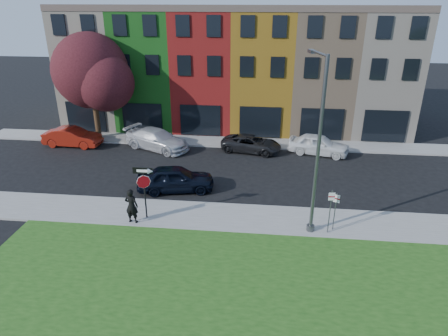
# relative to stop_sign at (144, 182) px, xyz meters

# --- Properties ---
(ground) EXTENTS (120.00, 120.00, 0.00)m
(ground) POSITION_rel_stop_sign_xyz_m (5.74, -2.44, -2.21)
(ground) COLOR black
(ground) RESTS_ON ground
(sidewalk_near) EXTENTS (40.00, 3.00, 0.12)m
(sidewalk_near) POSITION_rel_stop_sign_xyz_m (7.74, 0.56, -2.15)
(sidewalk_near) COLOR gray
(sidewalk_near) RESTS_ON ground
(sidewalk_far) EXTENTS (40.00, 2.40, 0.12)m
(sidewalk_far) POSITION_rel_stop_sign_xyz_m (2.74, 12.56, -2.15)
(sidewalk_far) COLOR gray
(sidewalk_far) RESTS_ON ground
(rowhouse_block) EXTENTS (30.00, 10.12, 10.00)m
(rowhouse_block) POSITION_rel_stop_sign_xyz_m (3.24, 18.74, 2.78)
(rowhouse_block) COLOR beige
(rowhouse_block) RESTS_ON ground
(stop_sign) EXTENTS (1.05, 0.11, 2.94)m
(stop_sign) POSITION_rel_stop_sign_xyz_m (0.00, 0.00, 0.00)
(stop_sign) COLOR black
(stop_sign) RESTS_ON sidewalk_near
(man) EXTENTS (0.80, 0.61, 1.93)m
(man) POSITION_rel_stop_sign_xyz_m (-0.59, -0.54, -1.13)
(man) COLOR black
(man) RESTS_ON sidewalk_near
(sedan_near) EXTENTS (3.61, 5.37, 1.59)m
(sedan_near) POSITION_rel_stop_sign_xyz_m (0.83, 3.61, -1.42)
(sedan_near) COLOR black
(sedan_near) RESTS_ON ground
(parked_car_red) EXTENTS (2.00, 4.72, 1.51)m
(parked_car_red) POSITION_rel_stop_sign_xyz_m (-9.12, 10.51, -1.46)
(parked_car_red) COLOR maroon
(parked_car_red) RESTS_ON ground
(parked_car_silver) EXTENTS (6.23, 7.02, 1.56)m
(parked_car_silver) POSITION_rel_stop_sign_xyz_m (-2.20, 10.58, -1.43)
(parked_car_silver) COLOR silver
(parked_car_silver) RESTS_ON ground
(parked_car_dark) EXTENTS (3.89, 5.41, 1.28)m
(parked_car_dark) POSITION_rel_stop_sign_xyz_m (5.18, 10.81, -1.58)
(parked_car_dark) COLOR black
(parked_car_dark) RESTS_ON ground
(parked_car_white) EXTENTS (3.93, 5.34, 1.53)m
(parked_car_white) POSITION_rel_stop_sign_xyz_m (10.26, 10.83, -1.45)
(parked_car_white) COLOR white
(parked_car_white) RESTS_ON ground
(street_lamp) EXTENTS (0.86, 2.54, 8.78)m
(street_lamp) POSITION_rel_stop_sign_xyz_m (8.67, -0.17, 2.33)
(street_lamp) COLOR #4D5053
(street_lamp) RESTS_ON sidewalk_near
(parking_sign_a) EXTENTS (0.31, 0.15, 2.09)m
(parking_sign_a) POSITION_rel_stop_sign_xyz_m (9.87, -0.16, -0.78)
(parking_sign_a) COLOR #4D5053
(parking_sign_a) RESTS_ON sidewalk_near
(parking_sign_b) EXTENTS (0.32, 0.10, 2.40)m
(parking_sign_b) POSITION_rel_stop_sign_xyz_m (9.56, -0.47, -0.61)
(parking_sign_b) COLOR #4D5053
(parking_sign_b) RESTS_ON sidewalk_near
(tree_purple) EXTENTS (7.15, 6.26, 8.52)m
(tree_purple) POSITION_rel_stop_sign_xyz_m (-7.69, 12.61, 3.29)
(tree_purple) COLOR black
(tree_purple) RESTS_ON sidewalk_far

